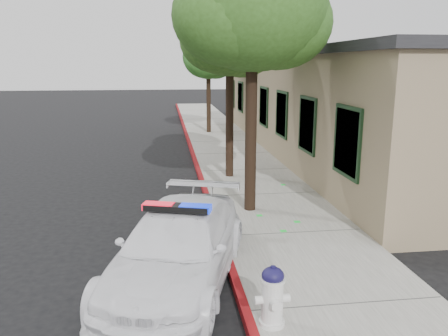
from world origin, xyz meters
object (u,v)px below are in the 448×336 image
(clapboard_building, at_px, (352,103))
(police_car, at_px, (178,247))
(street_tree_near, at_px, (253,13))
(fire_hydrant, at_px, (272,296))
(street_tree_far, at_px, (209,59))
(street_tree_mid, at_px, (230,39))

(clapboard_building, bearing_deg, police_car, -125.35)
(police_car, bearing_deg, street_tree_near, 77.62)
(fire_hydrant, bearing_deg, street_tree_far, 85.15)
(police_car, distance_m, street_tree_near, 5.73)
(street_tree_far, bearing_deg, fire_hydrant, -93.04)
(police_car, bearing_deg, fire_hydrant, -36.58)
(street_tree_near, relative_size, street_tree_far, 1.24)
(police_car, xyz_separation_m, fire_hydrant, (1.25, -1.69, -0.07))
(clapboard_building, distance_m, street_tree_near, 9.64)
(street_tree_mid, xyz_separation_m, street_tree_far, (0.32, 9.78, -0.51))
(police_car, height_order, street_tree_mid, street_tree_mid)
(clapboard_building, distance_m, street_tree_far, 8.28)
(fire_hydrant, relative_size, street_tree_near, 0.14)
(clapboard_building, height_order, street_tree_near, street_tree_near)
(fire_hydrant, bearing_deg, clapboard_building, 61.10)
(street_tree_near, bearing_deg, street_tree_mid, 90.15)
(fire_hydrant, relative_size, street_tree_mid, 0.15)
(street_tree_near, distance_m, street_tree_far, 13.36)
(clapboard_building, bearing_deg, street_tree_mid, -146.59)
(street_tree_near, xyz_separation_m, street_tree_mid, (-0.01, 3.55, -0.37))
(clapboard_building, xyz_separation_m, fire_hydrant, (-6.34, -12.40, -1.53))
(clapboard_building, distance_m, street_tree_mid, 7.21)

